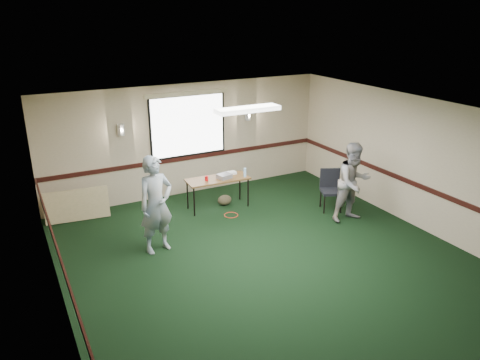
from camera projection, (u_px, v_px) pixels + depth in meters
name	position (u px, v px, depth m)	size (l,w,h in m)	color
ground	(273.00, 265.00, 8.39)	(8.00, 8.00, 0.00)	black
room_shell	(221.00, 150.00, 9.61)	(8.00, 8.02, 8.00)	tan
folding_table	(218.00, 181.00, 10.58)	(1.45, 0.64, 0.71)	#503416
projector	(224.00, 176.00, 10.55)	(0.29, 0.25, 0.10)	gray
game_console	(232.00, 173.00, 10.85)	(0.20, 0.16, 0.05)	white
red_cup	(207.00, 178.00, 10.40)	(0.07, 0.07, 0.11)	red
water_bottle	(245.00, 173.00, 10.62)	(0.06, 0.06, 0.21)	#9BCFFE
duffel_bag	(225.00, 200.00, 10.91)	(0.34, 0.25, 0.24)	#3F3924
cable_coil	(231.00, 215.00, 10.39)	(0.31, 0.31, 0.02)	red
folded_table	(77.00, 205.00, 10.07)	(1.34, 0.06, 0.69)	tan
conference_chair	(331.00, 186.00, 10.58)	(0.60, 0.61, 0.92)	black
person_left	(156.00, 205.00, 8.60)	(0.68, 0.45, 1.87)	#3C6185
person_right	(353.00, 182.00, 9.89)	(0.84, 0.65, 1.73)	slate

